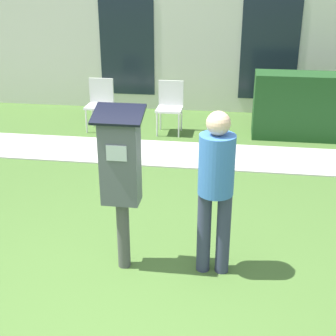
{
  "coord_description": "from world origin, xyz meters",
  "views": [
    {
      "loc": [
        0.8,
        -3.21,
        2.66
      ],
      "look_at": [
        0.24,
        0.56,
        1.05
      ],
      "focal_mm": 50.0,
      "sensor_mm": 36.0,
      "label": 1
    }
  ],
  "objects": [
    {
      "name": "person_standing",
      "position": [
        0.67,
        0.59,
        0.93
      ],
      "size": [
        0.32,
        0.32,
        1.58
      ],
      "rotation": [
        0.0,
        0.0,
        -0.35
      ],
      "color": "#333851",
      "rests_on": "ground"
    },
    {
      "name": "sidewalk",
      "position": [
        0.0,
        3.57,
        0.01
      ],
      "size": [
        12.0,
        1.1,
        0.02
      ],
      "color": "beige",
      "rests_on": "ground"
    },
    {
      "name": "outdoor_chair_left",
      "position": [
        -1.59,
        4.69,
        0.53
      ],
      "size": [
        0.44,
        0.44,
        0.9
      ],
      "rotation": [
        0.0,
        0.0,
        0.43
      ],
      "color": "silver",
      "rests_on": "ground"
    },
    {
      "name": "ground_plane",
      "position": [
        0.0,
        0.0,
        0.0
      ],
      "size": [
        40.0,
        40.0,
        0.0
      ],
      "primitive_type": "plane",
      "color": "#476B2D"
    },
    {
      "name": "hedge_row",
      "position": [
        2.41,
        4.73,
        0.55
      ],
      "size": [
        2.6,
        0.6,
        1.1
      ],
      "color": "#1E471E",
      "rests_on": "ground"
    },
    {
      "name": "outdoor_chair_middle",
      "position": [
        -0.32,
        4.68,
        0.53
      ],
      "size": [
        0.44,
        0.44,
        0.9
      ],
      "rotation": [
        0.0,
        0.0,
        -0.07
      ],
      "color": "silver",
      "rests_on": "ground"
    },
    {
      "name": "building_facade",
      "position": [
        0.0,
        6.25,
        1.6
      ],
      "size": [
        10.0,
        0.26,
        3.2
      ],
      "color": "silver",
      "rests_on": "ground"
    },
    {
      "name": "parking_meter",
      "position": [
        -0.18,
        0.54,
        1.02
      ],
      "size": [
        0.44,
        0.31,
        1.59
      ],
      "color": "#4C4C4C",
      "rests_on": "ground"
    }
  ]
}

